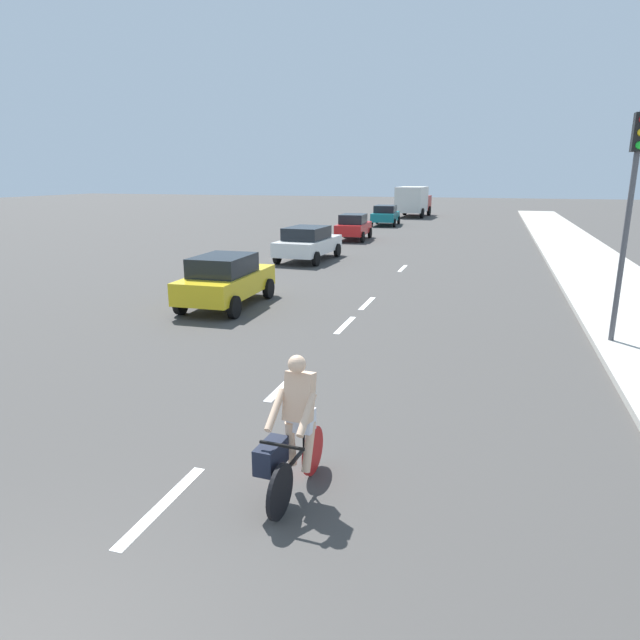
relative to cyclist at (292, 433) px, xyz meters
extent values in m
plane|color=#423F3D|center=(-1.43, 16.34, -0.83)|extent=(160.00, 160.00, 0.00)
cube|color=#B2ADA3|center=(6.37, 18.34, -0.76)|extent=(3.60, 80.00, 0.14)
cube|color=white|center=(-1.43, -0.70, -0.83)|extent=(0.16, 1.80, 0.01)
cube|color=white|center=(-1.43, 3.48, -0.83)|extent=(0.16, 1.80, 0.01)
cube|color=white|center=(-1.43, 7.97, -0.83)|extent=(0.16, 1.80, 0.01)
cube|color=white|center=(-1.43, 10.66, -0.83)|extent=(0.16, 1.80, 0.01)
cube|color=white|center=(-1.43, 17.60, -0.83)|extent=(0.16, 1.80, 0.01)
cylinder|color=black|center=(0.02, -0.49, -0.50)|extent=(0.09, 0.66, 0.66)
cylinder|color=red|center=(0.08, 0.56, -0.50)|extent=(0.09, 0.66, 0.66)
cube|color=black|center=(0.05, 0.03, -0.32)|extent=(0.09, 0.95, 0.04)
cylinder|color=black|center=(0.06, 0.24, -0.08)|extent=(0.03, 0.03, 0.48)
cube|color=black|center=(0.03, -0.41, 0.05)|extent=(0.56, 0.06, 0.03)
cube|color=beige|center=(0.05, 0.11, 0.45)|extent=(0.36, 0.33, 0.63)
sphere|color=beige|center=(0.05, 0.05, 0.88)|extent=(0.22, 0.22, 0.22)
cube|color=white|center=(0.06, 0.16, 0.12)|extent=(0.33, 0.24, 0.28)
cube|color=black|center=(-0.19, -0.25, -0.20)|extent=(0.27, 0.53, 0.32)
cylinder|color=beige|center=(0.17, 0.10, -0.20)|extent=(0.13, 0.32, 0.62)
cylinder|color=beige|center=(-0.07, 0.12, -0.20)|extent=(0.12, 0.21, 0.63)
cylinder|color=beige|center=(0.24, -0.16, 0.35)|extent=(0.12, 0.49, 0.41)
cylinder|color=beige|center=(-0.16, -0.14, 0.35)|extent=(0.12, 0.49, 0.41)
cube|color=gold|center=(-5.43, 9.06, -0.14)|extent=(1.77, 3.99, 0.64)
cube|color=black|center=(-5.42, 8.87, 0.46)|extent=(1.52, 2.09, 0.56)
cylinder|color=black|center=(-6.29, 10.38, -0.51)|extent=(0.20, 0.65, 0.64)
cylinder|color=black|center=(-4.64, 10.43, -0.51)|extent=(0.20, 0.65, 0.64)
cylinder|color=black|center=(-6.22, 7.70, -0.51)|extent=(0.20, 0.65, 0.64)
cylinder|color=black|center=(-4.56, 7.75, -0.51)|extent=(0.20, 0.65, 0.64)
cube|color=white|center=(-6.01, 18.63, -0.14)|extent=(2.05, 4.50, 0.64)
cube|color=black|center=(-6.02, 18.41, 0.46)|extent=(1.73, 2.37, 0.56)
cylinder|color=black|center=(-6.88, 20.17, -0.51)|extent=(0.21, 0.65, 0.64)
cylinder|color=black|center=(-5.02, 20.09, -0.51)|extent=(0.21, 0.65, 0.64)
cylinder|color=black|center=(-7.01, 17.17, -0.51)|extent=(0.21, 0.65, 0.64)
cylinder|color=black|center=(-5.15, 17.09, -0.51)|extent=(0.21, 0.65, 0.64)
cube|color=red|center=(-6.03, 27.42, -0.14)|extent=(1.77, 3.89, 0.64)
cube|color=black|center=(-6.02, 27.23, 0.46)|extent=(1.50, 2.05, 0.56)
cylinder|color=black|center=(-6.89, 28.68, -0.51)|extent=(0.21, 0.65, 0.64)
cylinder|color=black|center=(-5.29, 28.75, -0.51)|extent=(0.21, 0.65, 0.64)
cylinder|color=black|center=(-6.77, 26.09, -0.51)|extent=(0.21, 0.65, 0.64)
cylinder|color=black|center=(-5.17, 26.16, -0.51)|extent=(0.21, 0.65, 0.64)
cube|color=#14727A|center=(-6.06, 38.00, -0.14)|extent=(1.98, 4.30, 0.64)
cube|color=black|center=(-6.04, 37.79, 0.46)|extent=(1.67, 2.27, 0.56)
cylinder|color=black|center=(-7.01, 39.39, -0.51)|extent=(0.21, 0.65, 0.64)
cylinder|color=black|center=(-5.24, 39.48, -0.51)|extent=(0.21, 0.65, 0.64)
cylinder|color=black|center=(-6.87, 36.53, -0.51)|extent=(0.21, 0.65, 0.64)
cylinder|color=black|center=(-5.10, 36.62, -0.51)|extent=(0.21, 0.65, 0.64)
cube|color=maroon|center=(-5.21, 50.29, 0.37)|extent=(2.51, 2.46, 1.40)
cube|color=silver|center=(-5.36, 47.30, 0.82)|extent=(2.60, 4.27, 2.30)
cylinder|color=black|center=(-6.42, 50.22, -0.38)|extent=(0.32, 0.91, 0.90)
cylinder|color=black|center=(-4.02, 50.10, -0.38)|extent=(0.32, 0.91, 0.90)
cylinder|color=black|center=(-6.61, 46.32, -0.38)|extent=(0.32, 0.91, 0.90)
cylinder|color=black|center=(-4.21, 46.20, -0.38)|extent=(0.32, 0.91, 0.90)
cylinder|color=#4C4C51|center=(4.97, 8.04, 1.77)|extent=(0.12, 0.12, 5.20)
cube|color=black|center=(4.97, 8.04, 3.92)|extent=(0.28, 0.24, 0.80)
sphere|color=green|center=(4.97, 7.91, 3.65)|extent=(0.16, 0.16, 0.16)
camera|label=1|loc=(2.14, -5.75, 3.04)|focal=30.96mm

